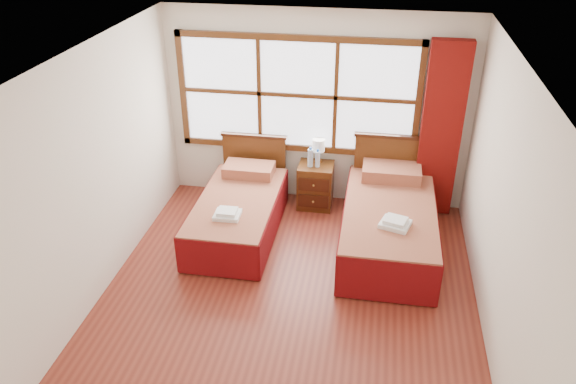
# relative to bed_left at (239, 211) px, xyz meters

# --- Properties ---
(floor) EXTENTS (4.50, 4.50, 0.00)m
(floor) POSITION_rel_bed_left_xyz_m (0.83, -1.20, -0.29)
(floor) COLOR maroon
(floor) RESTS_ON ground
(ceiling) EXTENTS (4.50, 4.50, 0.00)m
(ceiling) POSITION_rel_bed_left_xyz_m (0.83, -1.20, 2.31)
(ceiling) COLOR white
(ceiling) RESTS_ON wall_back
(wall_back) EXTENTS (4.00, 0.00, 4.00)m
(wall_back) POSITION_rel_bed_left_xyz_m (0.83, 1.05, 1.01)
(wall_back) COLOR silver
(wall_back) RESTS_ON floor
(wall_left) EXTENTS (0.00, 4.50, 4.50)m
(wall_left) POSITION_rel_bed_left_xyz_m (-1.17, -1.20, 1.01)
(wall_left) COLOR silver
(wall_left) RESTS_ON floor
(wall_right) EXTENTS (0.00, 4.50, 4.50)m
(wall_right) POSITION_rel_bed_left_xyz_m (2.83, -1.20, 1.01)
(wall_right) COLOR silver
(wall_right) RESTS_ON floor
(window) EXTENTS (3.16, 0.06, 1.56)m
(window) POSITION_rel_bed_left_xyz_m (0.58, 1.01, 1.21)
(window) COLOR white
(window) RESTS_ON wall_back
(curtain) EXTENTS (0.50, 0.16, 2.30)m
(curtain) POSITION_rel_bed_left_xyz_m (2.43, 0.91, 0.88)
(curtain) COLOR maroon
(curtain) RESTS_ON wall_back
(bed_left) EXTENTS (0.97, 1.99, 0.94)m
(bed_left) POSITION_rel_bed_left_xyz_m (0.00, 0.00, 0.00)
(bed_left) COLOR #37190B
(bed_left) RESTS_ON floor
(bed_right) EXTENTS (1.09, 2.11, 1.06)m
(bed_right) POSITION_rel_bed_left_xyz_m (1.86, -0.00, 0.04)
(bed_right) COLOR #37190B
(bed_right) RESTS_ON floor
(nightstand) EXTENTS (0.46, 0.46, 0.62)m
(nightstand) POSITION_rel_bed_left_xyz_m (0.87, 0.80, 0.02)
(nightstand) COLOR #512B11
(nightstand) RESTS_ON floor
(towels_left) EXTENTS (0.31, 0.27, 0.09)m
(towels_left) POSITION_rel_bed_left_xyz_m (-0.01, -0.48, 0.25)
(towels_left) COLOR white
(towels_left) RESTS_ON bed_left
(towels_right) EXTENTS (0.38, 0.36, 0.09)m
(towels_right) POSITION_rel_bed_left_xyz_m (1.92, -0.46, 0.32)
(towels_right) COLOR white
(towels_right) RESTS_ON bed_right
(lamp) EXTENTS (0.17, 0.17, 0.33)m
(lamp) POSITION_rel_bed_left_xyz_m (0.89, 0.92, 0.56)
(lamp) COLOR gold
(lamp) RESTS_ON nightstand
(bottle_near) EXTENTS (0.07, 0.07, 0.28)m
(bottle_near) POSITION_rel_bed_left_xyz_m (0.80, 0.76, 0.46)
(bottle_near) COLOR #ADC6DF
(bottle_near) RESTS_ON nightstand
(bottle_far) EXTENTS (0.07, 0.07, 0.25)m
(bottle_far) POSITION_rel_bed_left_xyz_m (0.89, 0.76, 0.44)
(bottle_far) COLOR #ADC6DF
(bottle_far) RESTS_ON nightstand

